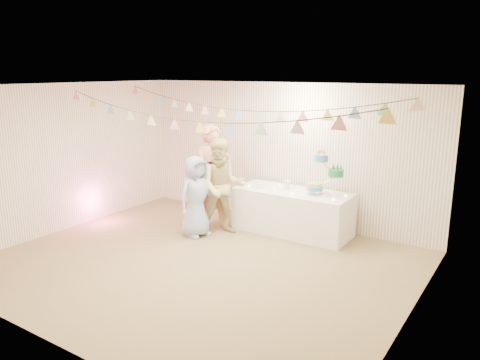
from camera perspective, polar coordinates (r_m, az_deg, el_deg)
The scene contains 24 objects.
floor at distance 7.11m, azimuth -4.97°, elevation -10.11°, with size 6.00×6.00×0.00m, color olive.
ceiling at distance 6.53m, azimuth -5.43°, elevation 11.32°, with size 6.00×6.00×0.00m, color white.
back_wall at distance 8.76m, azimuth 5.02°, elevation 3.26°, with size 6.00×6.00×0.00m, color white.
front_wall at distance 5.07m, azimuth -23.07°, elevation -5.26°, with size 6.00×6.00×0.00m, color white.
left_wall at distance 8.85m, azimuth -20.62°, elevation 2.57°, with size 5.00×5.00×0.00m, color white.
right_wall at distance 5.43m, azimuth 20.55°, elevation -3.82°, with size 5.00×5.00×0.00m, color white.
table at distance 8.29m, azimuth 6.40°, elevation -3.87°, with size 2.04×0.81×0.76m, color white.
cake_stand at distance 7.93m, azimuth 10.24°, elevation 0.60°, with size 0.63×0.37×0.71m, color silver, non-canonical shape.
cake_bottom at distance 8.00m, azimuth 9.01°, elevation -1.22°, with size 0.31×0.31×0.15m, color #29A0BF, non-canonical shape.
cake_middle at distance 7.95m, azimuth 11.69°, elevation 0.57°, with size 0.27×0.27×0.22m, color #1A793C, non-canonical shape.
cake_top_tier at distance 7.87m, azimuth 9.83°, elevation 2.54°, with size 0.25×0.25×0.19m, color #438AD2, non-canonical shape.
platter at distance 8.44m, azimuth 2.52°, elevation -0.84°, with size 0.38×0.38×0.02m, color white.
posy at distance 8.28m, azimuth 5.79°, elevation -0.64°, with size 0.15×0.15×0.17m, color white, non-canonical shape.
person_adult_a at distance 8.39m, azimuth -3.28°, elevation 0.37°, with size 0.69×0.45×1.89m, color tan.
person_adult_b at distance 8.09m, azimuth -2.17°, elevation -0.84°, with size 0.82×0.64×1.69m, color #D8C085.
person_child at distance 8.04m, azimuth -5.35°, elevation -1.99°, with size 0.69×0.45×1.41m, color #9AB2DA.
bunting_back at distance 7.44m, azimuth -0.02°, elevation 9.68°, with size 5.60×1.10×0.40m, color pink, non-canonical shape.
bunting_front at distance 6.39m, azimuth -6.50°, elevation 8.74°, with size 5.60×0.90×0.36m, color #72A5E5, non-canonical shape.
tealight_0 at distance 8.44m, azimuth 1.16°, elevation -0.69°, with size 0.04×0.04×0.03m, color #FFD88C.
tealight_1 at distance 8.50m, azimuth 4.92°, elevation -0.64°, with size 0.04×0.04×0.03m, color #FFD88C.
tealight_2 at distance 7.95m, azimuth 6.40°, elevation -1.65°, with size 0.04×0.04×0.03m, color #FFD88C.
tealight_3 at distance 8.24m, azimuth 9.34°, elevation -1.22°, with size 0.04×0.04×0.03m, color #FFD88C.
tealight_4 at distance 7.70m, azimuth 11.31°, elevation -2.32°, with size 0.04×0.04×0.03m, color #FFD88C.
tealight_5 at distance 7.97m, azimuth 12.74°, elevation -1.86°, with size 0.04×0.04×0.03m, color #FFD88C.
Camera 1 is at (4.07, -5.10, 2.82)m, focal length 35.00 mm.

